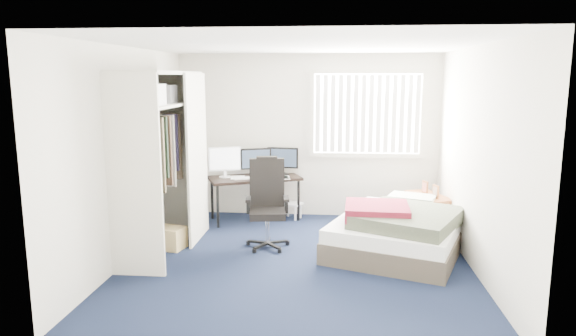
# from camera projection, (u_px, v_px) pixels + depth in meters

# --- Properties ---
(ground) EXTENTS (4.20, 4.20, 0.00)m
(ground) POSITION_uv_depth(u_px,v_px,m) (297.00, 261.00, 6.08)
(ground) COLOR black
(ground) RESTS_ON ground
(room_shell) EXTENTS (4.20, 4.20, 4.20)m
(room_shell) POSITION_uv_depth(u_px,v_px,m) (297.00, 134.00, 5.82)
(room_shell) COLOR silver
(room_shell) RESTS_ON ground
(window_assembly) EXTENTS (1.72, 0.09, 1.32)m
(window_assembly) POSITION_uv_depth(u_px,v_px,m) (367.00, 114.00, 7.72)
(window_assembly) COLOR white
(window_assembly) RESTS_ON ground
(closet) EXTENTS (0.64, 1.84, 2.22)m
(closet) POSITION_uv_depth(u_px,v_px,m) (163.00, 143.00, 6.26)
(closet) COLOR beige
(closet) RESTS_ON ground
(desk) EXTENTS (1.48, 1.10, 1.12)m
(desk) POSITION_uv_depth(u_px,v_px,m) (255.00, 174.00, 7.75)
(desk) COLOR black
(desk) RESTS_ON ground
(office_chair) EXTENTS (0.61, 0.61, 1.14)m
(office_chair) POSITION_uv_depth(u_px,v_px,m) (267.00, 212.00, 6.57)
(office_chair) COLOR black
(office_chair) RESTS_ON ground
(footstool) EXTENTS (0.38, 0.35, 0.25)m
(footstool) POSITION_uv_depth(u_px,v_px,m) (292.00, 206.00, 7.88)
(footstool) COLOR white
(footstool) RESTS_ON ground
(nightstand) EXTENTS (0.62, 0.84, 0.70)m
(nightstand) POSITION_uv_depth(u_px,v_px,m) (429.00, 200.00, 7.20)
(nightstand) COLOR brown
(nightstand) RESTS_ON ground
(bed) EXTENTS (2.03, 2.31, 0.64)m
(bed) POSITION_uv_depth(u_px,v_px,m) (399.00, 229.00, 6.41)
(bed) COLOR #3E362D
(bed) RESTS_ON ground
(pine_box) EXTENTS (0.42, 0.36, 0.28)m
(pine_box) POSITION_uv_depth(u_px,v_px,m) (169.00, 238.00, 6.51)
(pine_box) COLOR tan
(pine_box) RESTS_ON ground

